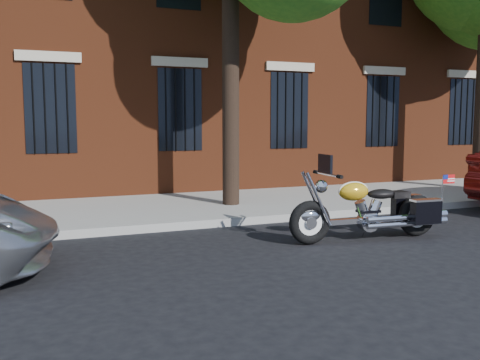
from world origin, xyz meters
name	(u,v)px	position (x,y,z in m)	size (l,w,h in m)	color
ground	(266,241)	(0.00, 0.00, 0.00)	(120.00, 120.00, 0.00)	black
curb	(235,221)	(0.00, 1.38, 0.07)	(40.00, 0.16, 0.15)	gray
sidewalk	(204,206)	(0.00, 3.26, 0.07)	(40.00, 3.60, 0.15)	gray
motorcycle	(373,211)	(1.63, -0.60, 0.48)	(2.77, 0.89, 1.41)	black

